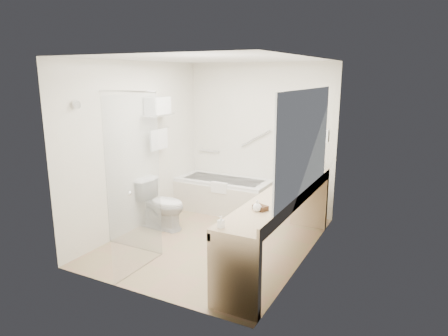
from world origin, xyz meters
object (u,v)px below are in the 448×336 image
at_px(bathtub, 224,195).
at_px(amenity_basket, 260,208).
at_px(vanity_counter, 280,212).
at_px(toilet, 162,204).
at_px(water_bottle_left, 297,173).

height_order(bathtub, amenity_basket, amenity_basket).
height_order(vanity_counter, toilet, vanity_counter).
relative_size(bathtub, vanity_counter, 0.59).
height_order(bathtub, water_bottle_left, water_bottle_left).
distance_m(bathtub, water_bottle_left, 1.64).
bearing_deg(amenity_basket, water_bottle_left, 92.35).
distance_m(bathtub, vanity_counter, 2.09).
distance_m(toilet, water_bottle_left, 2.09).
relative_size(bathtub, toilet, 2.09).
height_order(bathtub, toilet, toilet).
bearing_deg(bathtub, toilet, -111.03).
bearing_deg(toilet, water_bottle_left, -67.58).
distance_m(vanity_counter, amenity_basket, 0.63).
bearing_deg(amenity_basket, vanity_counter, 87.01).
height_order(vanity_counter, water_bottle_left, water_bottle_left).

